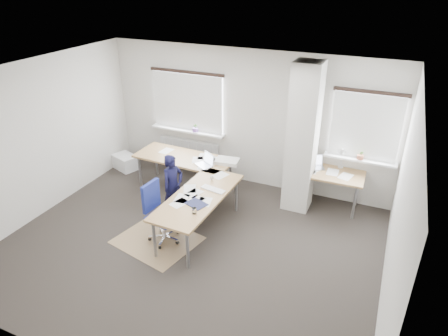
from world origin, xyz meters
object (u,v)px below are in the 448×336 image
at_px(desk_main, 193,177).
at_px(desk_side, 326,174).
at_px(task_chair, 162,225).
at_px(person, 173,186).

xyz_separation_m(desk_main, desk_side, (2.22, 1.12, -0.01)).
height_order(desk_side, task_chair, desk_side).
relative_size(desk_main, desk_side, 1.89).
relative_size(desk_side, person, 1.16).
xyz_separation_m(desk_main, person, (-0.23, -0.35, -0.08)).
bearing_deg(desk_side, desk_main, -154.41).
xyz_separation_m(task_chair, person, (-0.19, 0.72, 0.32)).
distance_m(desk_main, task_chair, 1.15).
bearing_deg(task_chair, person, 111.08).
distance_m(task_chair, person, 0.81).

